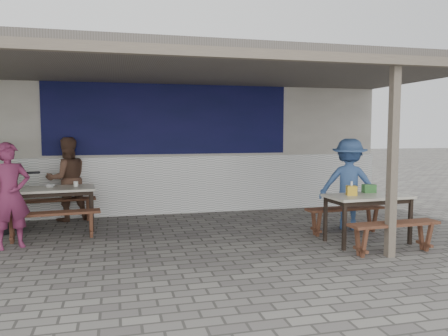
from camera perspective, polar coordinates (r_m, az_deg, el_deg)
name	(u,v)px	position (r m, az deg, el deg)	size (l,w,h in m)	color
ground	(210,250)	(6.47, -1.83, -10.71)	(60.00, 60.00, 0.00)	slate
back_wall	(176,131)	(9.75, -6.31, 4.79)	(9.00, 1.28, 3.50)	beige
warung_roof	(199,70)	(7.17, -3.31, 12.71)	(9.00, 4.21, 2.81)	#555049
table_left	(53,192)	(8.12, -21.42, -2.97)	(1.44, 0.89, 0.75)	beige
bench_left_street	(52,219)	(7.49, -21.52, -6.23)	(1.49, 0.42, 0.45)	brown
bench_left_wall	(55,205)	(8.86, -21.19, -4.52)	(1.49, 0.42, 0.45)	brown
table_right	(368,200)	(7.10, 18.27, -4.03)	(1.30, 0.72, 0.75)	beige
bench_right_street	(394,230)	(6.67, 21.31, -7.61)	(1.38, 0.35, 0.45)	brown
bench_right_wall	(345,214)	(7.67, 15.50, -5.83)	(1.38, 0.35, 0.45)	brown
patron_street_side	(10,195)	(7.17, -26.18, -3.24)	(0.57, 0.38, 1.57)	#75284B
patron_wall_side	(67,179)	(8.93, -19.80, -1.37)	(0.78, 0.61, 1.61)	brown
patron_right_table	(349,184)	(8.00, 16.01, -2.02)	(1.03, 0.59, 1.60)	#3B5C96
tissue_box	(351,190)	(6.99, 16.31, -2.83)	(0.15, 0.15, 0.15)	gold
donation_box	(369,188)	(7.37, 18.41, -2.55)	(0.20, 0.13, 0.13)	#337031
condiment_jar	(76,184)	(8.21, -18.78, -1.96)	(0.08, 0.08, 0.09)	white
condiment_bowl	(50,186)	(8.23, -21.77, -2.20)	(0.18, 0.18, 0.04)	silver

